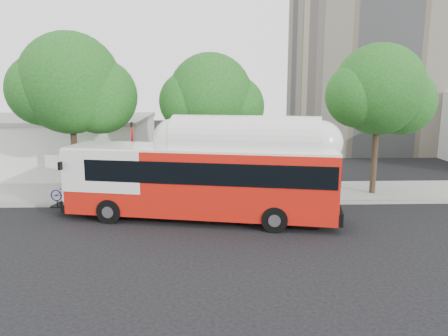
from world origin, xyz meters
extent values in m
plane|color=black|center=(0.00, 0.00, 0.00)|extent=(120.00, 120.00, 0.00)
cube|color=gray|center=(0.00, 6.50, 0.07)|extent=(60.00, 5.00, 0.15)
cube|color=gray|center=(0.00, 3.90, 0.07)|extent=(60.00, 0.30, 0.15)
cube|color=maroon|center=(-3.00, 3.90, 0.08)|extent=(10.00, 0.32, 0.16)
cylinder|color=#2D2116|center=(-9.00, 5.50, 3.04)|extent=(0.36, 0.36, 6.08)
sphere|color=#154916|center=(-9.00, 5.50, 6.84)|extent=(5.80, 5.80, 5.80)
sphere|color=#154916|center=(-7.41, 5.70, 6.08)|extent=(4.35, 4.35, 4.35)
cylinder|color=#2D2116|center=(-1.00, 6.00, 2.72)|extent=(0.36, 0.36, 5.44)
sphere|color=#154916|center=(-1.00, 6.00, 6.12)|extent=(5.00, 5.00, 5.00)
sphere|color=#154916|center=(0.38, 6.20, 5.44)|extent=(3.75, 3.75, 3.75)
cylinder|color=#2D2116|center=(9.00, 5.80, 2.88)|extent=(0.36, 0.36, 5.76)
sphere|color=#154916|center=(9.00, 5.80, 6.48)|extent=(5.40, 5.40, 5.40)
sphere|color=#154916|center=(10.48, 6.00, 5.76)|extent=(4.05, 4.05, 4.05)
cube|color=silver|center=(-14.00, 14.00, 2.00)|extent=(16.00, 10.00, 4.00)
cube|color=gray|center=(-14.00, 14.00, 4.10)|extent=(16.20, 10.20, 0.30)
cube|color=red|center=(-1.51, 1.30, 2.01)|extent=(13.72, 5.46, 3.24)
cube|color=black|center=(-0.96, 1.19, 2.68)|extent=(12.41, 5.26, 1.06)
cube|color=white|center=(-1.51, 1.30, 3.68)|extent=(13.70, 5.37, 0.11)
cube|color=white|center=(0.68, 0.87, 3.97)|extent=(7.45, 3.58, 0.61)
cube|color=black|center=(-8.69, 2.73, 0.56)|extent=(1.27, 2.15, 0.07)
imported|color=navy|center=(-8.69, 2.73, 1.10)|extent=(1.03, 2.01, 1.01)
cylinder|color=red|center=(-5.37, 4.17, 2.23)|extent=(0.13, 0.13, 4.47)
cube|color=black|center=(-5.37, 4.17, 4.58)|extent=(0.06, 0.45, 0.28)
camera|label=1|loc=(-1.04, -20.12, 6.92)|focal=35.00mm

